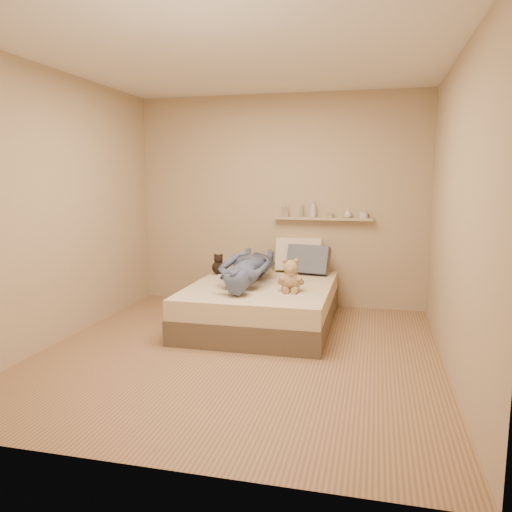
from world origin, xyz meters
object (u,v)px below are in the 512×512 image
(bed, at_px, (262,304))
(pillow_grey, at_px, (308,260))
(pillow_cream, at_px, (299,255))
(dark_plush, at_px, (219,265))
(wall_shelf, at_px, (323,219))
(game_console, at_px, (225,278))
(teddy_bear, at_px, (291,278))
(person, at_px, (247,267))

(bed, xyz_separation_m, pillow_grey, (0.41, 0.69, 0.40))
(bed, height_order, pillow_cream, pillow_cream)
(dark_plush, bearing_deg, wall_shelf, 22.13)
(game_console, xyz_separation_m, teddy_bear, (0.59, 0.31, -0.02))
(teddy_bear, distance_m, pillow_grey, 0.96)
(dark_plush, bearing_deg, pillow_cream, 24.00)
(teddy_bear, relative_size, wall_shelf, 0.29)
(dark_plush, xyz_separation_m, pillow_grey, (1.04, 0.26, 0.06))
(teddy_bear, relative_size, pillow_grey, 0.69)
(bed, bearing_deg, teddy_bear, -37.11)
(dark_plush, distance_m, wall_shelf, 1.39)
(person, bearing_deg, game_console, 80.28)
(bed, height_order, wall_shelf, wall_shelf)
(game_console, distance_m, pillow_cream, 1.50)
(teddy_bear, bearing_deg, game_console, -152.14)
(game_console, bearing_deg, teddy_bear, 27.86)
(bed, bearing_deg, dark_plush, 145.79)
(pillow_grey, relative_size, wall_shelf, 0.42)
(bed, bearing_deg, person, 170.02)
(pillow_cream, bearing_deg, pillow_grey, -45.72)
(pillow_grey, xyz_separation_m, person, (-0.58, -0.66, 0.01))
(game_console, bearing_deg, bed, 68.23)
(dark_plush, height_order, wall_shelf, wall_shelf)
(game_console, relative_size, pillow_cream, 0.36)
(pillow_cream, height_order, wall_shelf, wall_shelf)
(person, bearing_deg, wall_shelf, -133.34)
(dark_plush, height_order, person, person)
(wall_shelf, bearing_deg, dark_plush, -157.87)
(teddy_bear, distance_m, wall_shelf, 1.30)
(bed, height_order, game_console, game_console)
(bed, bearing_deg, pillow_cream, 71.97)
(person, relative_size, wall_shelf, 1.25)
(game_console, bearing_deg, pillow_grey, 63.34)
(dark_plush, bearing_deg, bed, -34.21)
(teddy_bear, xyz_separation_m, pillow_cream, (-0.09, 1.10, 0.06))
(teddy_bear, xyz_separation_m, wall_shelf, (0.19, 1.18, 0.51))
(bed, height_order, person, person)
(bed, relative_size, wall_shelf, 1.58)
(game_console, xyz_separation_m, person, (0.06, 0.62, 0.01))
(pillow_cream, relative_size, pillow_grey, 1.10)
(pillow_cream, xyz_separation_m, wall_shelf, (0.28, 0.08, 0.45))
(bed, distance_m, person, 0.44)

